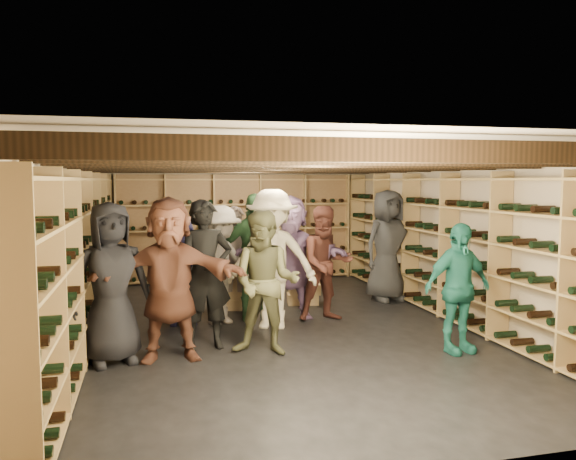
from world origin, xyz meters
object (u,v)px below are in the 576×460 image
at_px(person_0, 111,283).
at_px(person_7, 236,259).
at_px(crate_stack_right, 304,294).
at_px(person_4, 458,288).
at_px(person_5, 169,279).
at_px(person_10, 253,256).
at_px(crate_loose, 313,280).
at_px(person_2, 266,283).
at_px(person_3, 272,259).
at_px(crate_stack_left, 229,288).
at_px(person_8, 326,263).
at_px(person_12, 388,245).
at_px(person_1, 205,275).
at_px(person_9, 220,265).
at_px(person_11, 290,257).
at_px(person_6, 182,271).

xyz_separation_m(person_0, person_7, (1.72, 2.13, -0.08)).
distance_m(crate_stack_right, person_4, 3.19).
height_order(person_5, person_10, person_5).
height_order(crate_loose, person_2, person_2).
bearing_deg(person_5, person_10, 55.29).
relative_size(person_5, person_10, 1.00).
bearing_deg(person_2, crate_stack_right, 89.33).
bearing_deg(person_7, person_3, -61.32).
distance_m(person_0, person_2, 1.73).
height_order(crate_stack_left, person_4, person_4).
distance_m(crate_loose, person_8, 2.91).
bearing_deg(person_12, crate_stack_left, 164.27).
bearing_deg(person_7, person_4, -39.42).
bearing_deg(crate_stack_right, person_4, -70.05).
xyz_separation_m(person_5, person_8, (2.27, 1.30, -0.09)).
bearing_deg(crate_stack_right, person_12, -2.11).
height_order(crate_stack_left, person_8, person_8).
xyz_separation_m(crate_stack_left, person_2, (0.10, -2.42, 0.51)).
bearing_deg(person_5, person_3, 40.19).
distance_m(crate_stack_left, person_1, 2.17).
height_order(person_2, person_4, person_2).
distance_m(person_9, person_12, 3.08).
distance_m(person_0, person_5, 0.64).
height_order(crate_stack_left, person_9, person_9).
relative_size(person_3, person_12, 1.02).
relative_size(crate_stack_left, person_12, 0.36).
height_order(crate_loose, person_11, person_11).
height_order(person_0, person_7, person_0).
xyz_separation_m(person_11, person_12, (1.89, 0.75, 0.03)).
bearing_deg(person_1, crate_stack_left, 67.17).
distance_m(person_6, person_7, 1.01).
distance_m(person_0, person_7, 2.74).
bearing_deg(person_12, person_6, 176.00).
relative_size(person_7, person_12, 0.87).
relative_size(crate_loose, person_2, 0.30).
xyz_separation_m(person_6, person_12, (3.47, 0.72, 0.19)).
bearing_deg(person_3, person_1, -121.80).
bearing_deg(person_8, person_12, 35.61).
bearing_deg(person_4, crate_stack_left, 120.33).
bearing_deg(person_12, person_3, -166.70).
bearing_deg(crate_stack_left, person_1, -105.56).
bearing_deg(person_8, person_2, -131.70).
height_order(crate_stack_right, person_9, person_9).
bearing_deg(person_6, crate_loose, 40.77).
height_order(crate_stack_right, person_3, person_3).
distance_m(person_5, person_7, 2.42).
height_order(person_6, person_10, person_10).
relative_size(crate_loose, person_8, 0.30).
bearing_deg(person_3, person_9, 172.39).
height_order(person_7, person_11, person_11).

